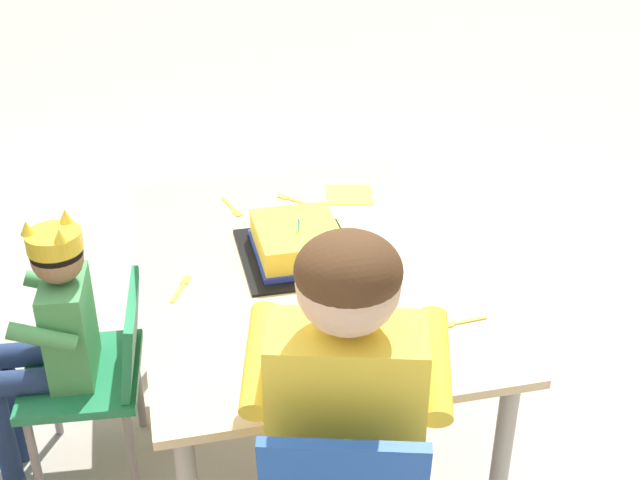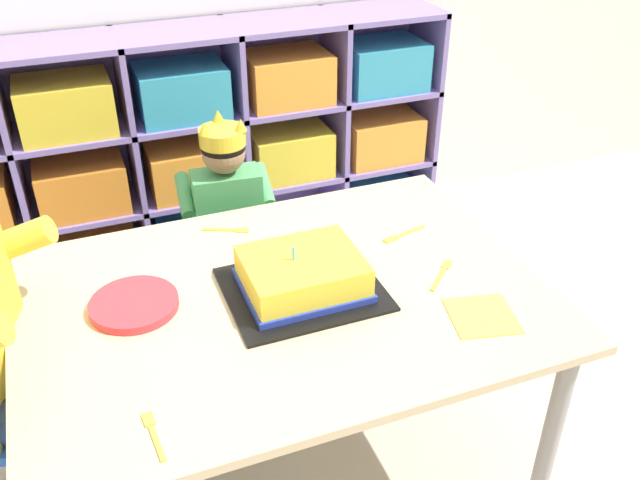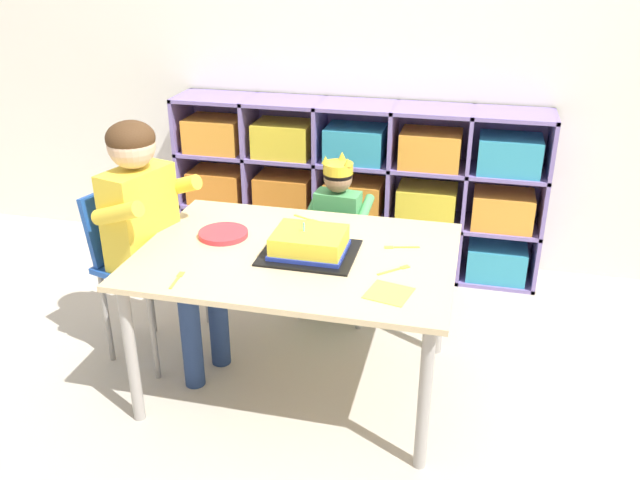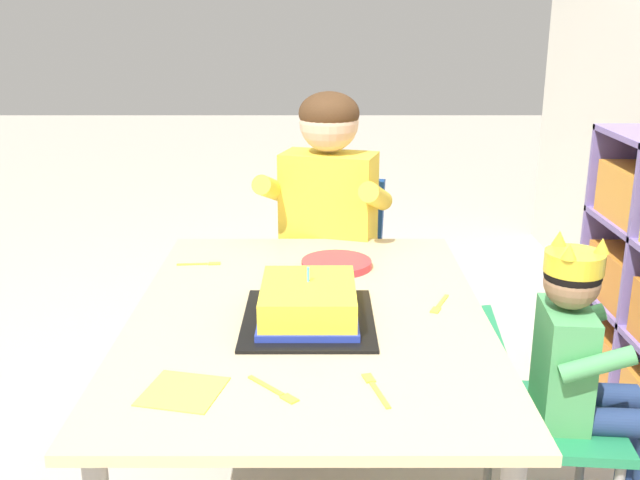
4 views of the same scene
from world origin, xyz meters
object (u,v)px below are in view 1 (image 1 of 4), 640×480
at_px(adult_helper_seated, 346,397).
at_px(fork_beside_plate_stack, 294,200).
at_px(activity_table, 302,285).
at_px(fork_near_child_seat, 459,322).
at_px(classroom_chair_blue, 99,367).
at_px(paper_plate_stack, 299,335).
at_px(child_with_crown, 52,325).
at_px(fork_near_cake_tray, 181,287).
at_px(fork_scattered_mid_table, 233,208).
at_px(birthday_cake_on_tray, 299,244).

distance_m(adult_helper_seated, fork_beside_plate_stack, 1.02).
height_order(activity_table, adult_helper_seated, adult_helper_seated).
distance_m(fork_near_child_seat, fork_beside_plate_stack, 0.79).
bearing_deg(classroom_chair_blue, adult_helper_seated, 44.47).
bearing_deg(paper_plate_stack, child_with_crown, 58.67).
bearing_deg(activity_table, fork_near_cake_tray, 97.48).
xyz_separation_m(child_with_crown, fork_beside_plate_stack, (0.36, -0.73, 0.11)).
distance_m(fork_near_cake_tray, fork_beside_plate_stack, 0.58).
distance_m(paper_plate_stack, fork_scattered_mid_table, 0.71).
bearing_deg(paper_plate_stack, fork_scattered_mid_table, 4.83).
xyz_separation_m(activity_table, birthday_cake_on_tray, (0.05, -0.00, 0.10)).
xyz_separation_m(child_with_crown, paper_plate_stack, (-0.36, -0.59, 0.12)).
height_order(adult_helper_seated, fork_scattered_mid_table, adult_helper_seated).
bearing_deg(adult_helper_seated, fork_beside_plate_stack, -79.38).
bearing_deg(activity_table, classroom_chair_blue, 87.79).
height_order(child_with_crown, fork_near_child_seat, child_with_crown).
xyz_separation_m(classroom_chair_blue, paper_plate_stack, (-0.35, -0.49, 0.27)).
distance_m(fork_near_cake_tray, fork_scattered_mid_table, 0.46).
distance_m(fork_scattered_mid_table, fork_beside_plate_stack, 0.19).
xyz_separation_m(activity_table, fork_near_cake_tray, (-0.04, 0.33, 0.07)).
height_order(classroom_chair_blue, fork_scattered_mid_table, fork_scattered_mid_table).
relative_size(fork_near_child_seat, fork_scattered_mid_table, 0.92).
distance_m(adult_helper_seated, fork_near_cake_tray, 0.65).
relative_size(classroom_chair_blue, child_with_crown, 0.70).
distance_m(classroom_chair_blue, adult_helper_seated, 0.89).
bearing_deg(adult_helper_seated, paper_plate_stack, -66.85).
distance_m(child_with_crown, fork_near_child_seat, 1.06).
height_order(adult_helper_seated, birthday_cake_on_tray, adult_helper_seated).
bearing_deg(adult_helper_seated, classroom_chair_blue, -34.65).
xyz_separation_m(child_with_crown, adult_helper_seated, (-0.66, -0.63, 0.17)).
relative_size(activity_table, classroom_chair_blue, 2.13).
bearing_deg(fork_near_cake_tray, fork_near_child_seat, 88.09).
bearing_deg(fork_beside_plate_stack, child_with_crown, -106.77).
bearing_deg(paper_plate_stack, fork_beside_plate_stack, -10.55).
relative_size(classroom_chair_blue, fork_beside_plate_stack, 5.07).
distance_m(adult_helper_seated, fork_scattered_mid_table, 1.01).
distance_m(activity_table, classroom_chair_blue, 0.60).
height_order(activity_table, birthday_cake_on_tray, birthday_cake_on_tray).
bearing_deg(child_with_crown, birthday_cake_on_tray, 96.95).
height_order(activity_table, fork_scattered_mid_table, fork_scattered_mid_table).
height_order(child_with_crown, birthday_cake_on_tray, child_with_crown).
height_order(classroom_chair_blue, fork_near_cake_tray, fork_near_cake_tray).
bearing_deg(fork_beside_plate_stack, birthday_cake_on_tray, -52.24).
bearing_deg(fork_beside_plate_stack, adult_helper_seated, -48.67).
relative_size(child_with_crown, adult_helper_seated, 0.76).
xyz_separation_m(adult_helper_seated, fork_scattered_mid_table, (1.01, 0.10, -0.06)).
relative_size(activity_table, fork_near_cake_tray, 9.98).
relative_size(child_with_crown, fork_beside_plate_stack, 7.24).
bearing_deg(birthday_cake_on_tray, fork_near_cake_tray, 105.68).
xyz_separation_m(fork_scattered_mid_table, fork_beside_plate_stack, (0.01, -0.19, -0.00)).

